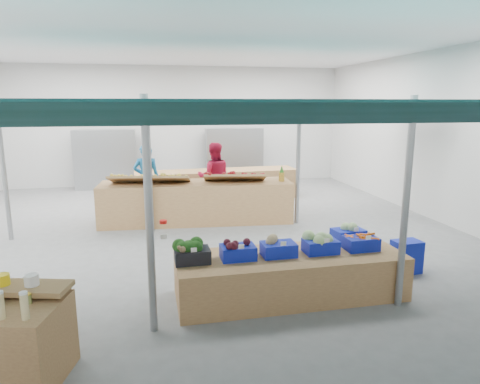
% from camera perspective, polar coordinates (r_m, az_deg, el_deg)
% --- Properties ---
extents(floor, '(13.00, 13.00, 0.00)m').
position_cam_1_polar(floor, '(9.69, -5.66, -5.70)').
color(floor, slate).
rests_on(floor, ground).
extents(hall, '(13.00, 13.00, 13.00)m').
position_cam_1_polar(hall, '(10.68, -6.79, 10.33)').
color(hall, silver).
rests_on(hall, ground).
extents(pole_grid, '(10.00, 4.60, 3.00)m').
position_cam_1_polar(pole_grid, '(7.71, 1.04, 3.69)').
color(pole_grid, gray).
rests_on(pole_grid, floor).
extents(awnings, '(9.50, 7.08, 0.30)m').
position_cam_1_polar(awnings, '(7.64, 1.07, 10.90)').
color(awnings, '#092929').
rests_on(awnings, pole_grid).
extents(back_shelving_left, '(2.00, 0.50, 2.00)m').
position_cam_1_polar(back_shelving_left, '(15.39, -17.49, 4.12)').
color(back_shelving_left, '#B23F33').
rests_on(back_shelving_left, floor).
extents(back_shelving_right, '(2.00, 0.50, 2.00)m').
position_cam_1_polar(back_shelving_right, '(15.59, -0.77, 4.75)').
color(back_shelving_right, '#B23F33').
rests_on(back_shelving_right, floor).
extents(veg_counter, '(3.43, 1.17, 0.67)m').
position_cam_1_polar(veg_counter, '(6.64, 6.69, -10.99)').
color(veg_counter, brown).
rests_on(veg_counter, floor).
extents(fruit_counter, '(4.73, 1.48, 1.00)m').
position_cam_1_polar(fruit_counter, '(10.63, -5.80, -1.34)').
color(fruit_counter, brown).
rests_on(fruit_counter, floor).
extents(far_counter, '(4.97, 1.20, 0.89)m').
position_cam_1_polar(far_counter, '(13.20, -3.09, 1.02)').
color(far_counter, brown).
rests_on(far_counter, floor).
extents(crate_stack, '(0.50, 0.37, 0.57)m').
position_cam_1_polar(crate_stack, '(8.04, 21.29, -8.02)').
color(crate_stack, '#0F1DA4').
rests_on(crate_stack, floor).
extents(vendor_left, '(0.71, 0.50, 1.86)m').
position_cam_1_polar(vendor_left, '(11.57, -12.34, 1.70)').
color(vendor_left, '#175F97').
rests_on(vendor_left, floor).
extents(vendor_right, '(0.96, 0.78, 1.86)m').
position_cam_1_polar(vendor_right, '(11.68, -3.48, 2.05)').
color(vendor_right, '#B6163A').
rests_on(vendor_right, floor).
extents(crate_broccoli, '(0.51, 0.41, 0.35)m').
position_cam_1_polar(crate_broccoli, '(6.17, -6.39, -7.91)').
color(crate_broccoli, black).
rests_on(crate_broccoli, veg_counter).
extents(crate_beets, '(0.51, 0.41, 0.29)m').
position_cam_1_polar(crate_beets, '(6.27, -0.28, -7.74)').
color(crate_beets, '#0F1DA4').
rests_on(crate_beets, veg_counter).
extents(crate_celeriac, '(0.51, 0.41, 0.31)m').
position_cam_1_polar(crate_celeriac, '(6.42, 5.17, -7.23)').
color(crate_celeriac, '#0F1DA4').
rests_on(crate_celeriac, veg_counter).
extents(crate_cabbage, '(0.51, 0.41, 0.35)m').
position_cam_1_polar(crate_cabbage, '(6.63, 10.70, -6.62)').
color(crate_cabbage, '#0F1DA4').
rests_on(crate_cabbage, veg_counter).
extents(crate_carrots, '(0.51, 0.41, 0.29)m').
position_cam_1_polar(crate_carrots, '(6.93, 15.80, -6.49)').
color(crate_carrots, '#0F1DA4').
rests_on(crate_carrots, veg_counter).
extents(sparrow, '(0.12, 0.09, 0.11)m').
position_cam_1_polar(sparrow, '(6.02, -7.75, -7.56)').
color(sparrow, brown).
rests_on(sparrow, crate_broccoli).
extents(pole_ribbon, '(0.12, 0.12, 0.28)m').
position_cam_1_polar(pole_ribbon, '(6.71, -10.20, -4.12)').
color(pole_ribbon, '#B9100C').
rests_on(pole_ribbon, pole_grid).
extents(apple_heap_yellow, '(1.99, 1.00, 0.27)m').
position_cam_1_polar(apple_heap_yellow, '(10.42, -11.97, 1.93)').
color(apple_heap_yellow, '#997247').
rests_on(apple_heap_yellow, fruit_counter).
extents(apple_heap_red, '(1.59, 0.93, 0.27)m').
position_cam_1_polar(apple_heap_red, '(10.45, -0.68, 2.21)').
color(apple_heap_red, '#997247').
rests_on(apple_heap_red, fruit_counter).
extents(pineapple, '(0.14, 0.14, 0.39)m').
position_cam_1_polar(pineapple, '(10.64, 5.57, 2.41)').
color(pineapple, '#8C6019').
rests_on(pineapple, fruit_counter).
extents(crate_extra, '(0.54, 0.43, 0.32)m').
position_cam_1_polar(crate_extra, '(7.28, 14.24, -5.23)').
color(crate_extra, '#0F1DA4').
rests_on(crate_extra, veg_counter).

